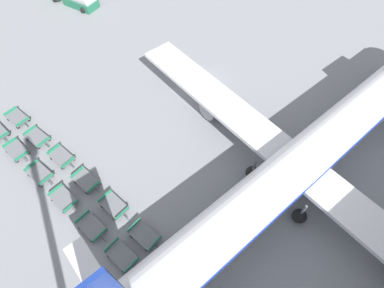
# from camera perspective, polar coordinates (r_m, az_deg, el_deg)

# --- Properties ---
(ground_plane) EXTENTS (500.00, 500.00, 0.00)m
(ground_plane) POSITION_cam_1_polar(r_m,az_deg,el_deg) (37.80, 2.29, 11.04)
(ground_plane) COLOR gray
(airplane) EXTENTS (43.71, 46.70, 13.25)m
(airplane) POSITION_cam_1_polar(r_m,az_deg,el_deg) (28.86, 21.30, -2.08)
(airplane) COLOR white
(airplane) RESTS_ON ground_plane
(baggage_dolly_row_near_col_b) EXTENTS (3.38, 2.02, 0.92)m
(baggage_dolly_row_near_col_b) POSITION_cam_1_polar(r_m,az_deg,el_deg) (35.85, -30.41, -1.08)
(baggage_dolly_row_near_col_b) COLOR slate
(baggage_dolly_row_near_col_b) RESTS_ON ground_plane
(baggage_dolly_row_near_col_c) EXTENTS (3.38, 2.15, 0.92)m
(baggage_dolly_row_near_col_c) POSITION_cam_1_polar(r_m,az_deg,el_deg) (33.07, -27.04, -5.05)
(baggage_dolly_row_near_col_c) COLOR slate
(baggage_dolly_row_near_col_c) RESTS_ON ground_plane
(baggage_dolly_row_near_col_d) EXTENTS (3.38, 2.03, 0.92)m
(baggage_dolly_row_near_col_d) POSITION_cam_1_polar(r_m,az_deg,el_deg) (30.66, -23.24, -9.62)
(baggage_dolly_row_near_col_d) COLOR slate
(baggage_dolly_row_near_col_d) RESTS_ON ground_plane
(baggage_dolly_row_near_col_e) EXTENTS (3.38, 2.03, 0.92)m
(baggage_dolly_row_near_col_e) POSITION_cam_1_polar(r_m,az_deg,el_deg) (28.64, -18.57, -14.72)
(baggage_dolly_row_near_col_e) COLOR slate
(baggage_dolly_row_near_col_e) RESTS_ON ground_plane
(baggage_dolly_row_near_col_f) EXTENTS (3.38, 2.07, 0.92)m
(baggage_dolly_row_near_col_f) POSITION_cam_1_polar(r_m,az_deg,el_deg) (27.16, -13.20, -19.97)
(baggage_dolly_row_near_col_f) COLOR slate
(baggage_dolly_row_near_col_f) RESTS_ON ground_plane
(baggage_dolly_row_mid_a_col_a) EXTENTS (3.38, 2.13, 0.92)m
(baggage_dolly_row_mid_a_col_a) POSITION_cam_1_polar(r_m,az_deg,el_deg) (38.84, -30.28, 4.30)
(baggage_dolly_row_mid_a_col_a) COLOR slate
(baggage_dolly_row_mid_a_col_a) RESTS_ON ground_plane
(baggage_dolly_row_mid_a_col_b) EXTENTS (3.38, 2.16, 0.92)m
(baggage_dolly_row_mid_a_col_b) POSITION_cam_1_polar(r_m,az_deg,el_deg) (35.89, -27.36, 1.08)
(baggage_dolly_row_mid_a_col_b) COLOR slate
(baggage_dolly_row_mid_a_col_b) RESTS_ON ground_plane
(baggage_dolly_row_mid_a_col_c) EXTENTS (3.38, 2.10, 0.92)m
(baggage_dolly_row_mid_a_col_c) POSITION_cam_1_polar(r_m,az_deg,el_deg) (33.25, -23.56, -2.30)
(baggage_dolly_row_mid_a_col_c) COLOR slate
(baggage_dolly_row_mid_a_col_c) RESTS_ON ground_plane
(baggage_dolly_row_mid_a_col_d) EXTENTS (3.38, 2.11, 0.92)m
(baggage_dolly_row_mid_a_col_d) POSITION_cam_1_polar(r_m,az_deg,el_deg) (30.85, -19.50, -6.60)
(baggage_dolly_row_mid_a_col_d) COLOR slate
(baggage_dolly_row_mid_a_col_d) RESTS_ON ground_plane
(baggage_dolly_row_mid_a_col_e) EXTENTS (3.38, 2.03, 0.92)m
(baggage_dolly_row_mid_a_col_e) POSITION_cam_1_polar(r_m,az_deg,el_deg) (28.88, -14.64, -11.29)
(baggage_dolly_row_mid_a_col_e) COLOR slate
(baggage_dolly_row_mid_a_col_e) RESTS_ON ground_plane
(baggage_dolly_row_mid_a_col_f) EXTENTS (3.38, 2.11, 0.92)m
(baggage_dolly_row_mid_a_col_f) POSITION_cam_1_polar(r_m,az_deg,el_deg) (27.32, -9.07, -16.78)
(baggage_dolly_row_mid_a_col_f) COLOR slate
(baggage_dolly_row_mid_a_col_f) RESTS_ON ground_plane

